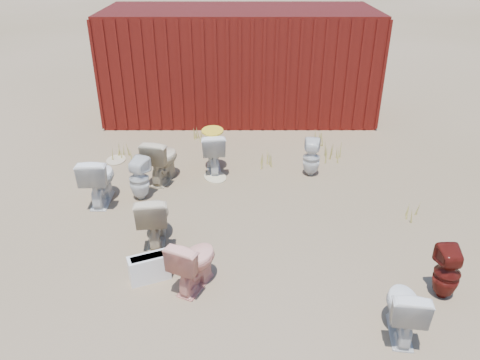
{
  "coord_description": "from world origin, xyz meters",
  "views": [
    {
      "loc": [
        -0.01,
        -5.65,
        3.85
      ],
      "look_at": [
        0.0,
        0.6,
        0.55
      ],
      "focal_mm": 35.0,
      "sensor_mm": 36.0,
      "label": 1
    }
  ],
  "objects_px": {
    "toilet_back_beige_right": "(162,159)",
    "toilet_back_beige_left": "(154,217)",
    "loose_tank": "(149,268)",
    "toilet_front_maroon": "(447,273)",
    "toilet_front_pink": "(194,261)",
    "toilet_back_yellowlid": "(213,151)",
    "shipping_container": "(240,63)",
    "toilet_back_e": "(311,158)",
    "toilet_front_a": "(99,179)",
    "toilet_front_c": "(403,308)",
    "toilet_back_a": "(139,179)"
  },
  "relations": [
    {
      "from": "toilet_back_beige_right",
      "to": "toilet_back_beige_left",
      "type": "bearing_deg",
      "value": 110.54
    },
    {
      "from": "toilet_back_beige_right",
      "to": "loose_tank",
      "type": "distance_m",
      "value": 2.71
    },
    {
      "from": "toilet_front_maroon",
      "to": "toilet_front_pink",
      "type": "bearing_deg",
      "value": -5.33
    },
    {
      "from": "toilet_back_yellowlid",
      "to": "shipping_container",
      "type": "bearing_deg",
      "value": -104.91
    },
    {
      "from": "toilet_front_maroon",
      "to": "toilet_back_e",
      "type": "bearing_deg",
      "value": -71.78
    },
    {
      "from": "toilet_front_pink",
      "to": "toilet_front_a",
      "type": "bearing_deg",
      "value": -24.83
    },
    {
      "from": "toilet_front_pink",
      "to": "toilet_back_yellowlid",
      "type": "height_order",
      "value": "toilet_back_yellowlid"
    },
    {
      "from": "toilet_back_e",
      "to": "toilet_front_maroon",
      "type": "bearing_deg",
      "value": 118.49
    },
    {
      "from": "toilet_front_a",
      "to": "toilet_back_e",
      "type": "xyz_separation_m",
      "value": [
        3.51,
        0.94,
        -0.07
      ]
    },
    {
      "from": "toilet_front_c",
      "to": "toilet_back_yellowlid",
      "type": "bearing_deg",
      "value": -52.83
    },
    {
      "from": "toilet_front_c",
      "to": "toilet_back_a",
      "type": "bearing_deg",
      "value": -33.2
    },
    {
      "from": "toilet_back_beige_right",
      "to": "toilet_front_maroon",
      "type": "bearing_deg",
      "value": 157.08
    },
    {
      "from": "toilet_front_c",
      "to": "toilet_back_e",
      "type": "relative_size",
      "value": 1.04
    },
    {
      "from": "toilet_back_beige_right",
      "to": "toilet_back_yellowlid",
      "type": "relative_size",
      "value": 1.05
    },
    {
      "from": "shipping_container",
      "to": "toilet_back_e",
      "type": "distance_m",
      "value": 3.68
    },
    {
      "from": "toilet_front_c",
      "to": "toilet_back_e",
      "type": "xyz_separation_m",
      "value": [
        -0.46,
        3.78,
        -0.01
      ]
    },
    {
      "from": "shipping_container",
      "to": "toilet_front_c",
      "type": "height_order",
      "value": "shipping_container"
    },
    {
      "from": "toilet_back_yellowlid",
      "to": "toilet_front_a",
      "type": "bearing_deg",
      "value": 26.43
    },
    {
      "from": "toilet_back_a",
      "to": "toilet_back_e",
      "type": "xyz_separation_m",
      "value": [
        2.89,
        0.85,
        -0.02
      ]
    },
    {
      "from": "toilet_back_yellowlid",
      "to": "toilet_back_e",
      "type": "xyz_separation_m",
      "value": [
        1.75,
        -0.18,
        -0.05
      ]
    },
    {
      "from": "toilet_front_pink",
      "to": "toilet_back_yellowlid",
      "type": "bearing_deg",
      "value": -65.5
    },
    {
      "from": "toilet_back_e",
      "to": "toilet_front_c",
      "type": "bearing_deg",
      "value": 105.57
    },
    {
      "from": "toilet_front_a",
      "to": "toilet_back_a",
      "type": "xyz_separation_m",
      "value": [
        0.62,
        0.1,
        -0.05
      ]
    },
    {
      "from": "shipping_container",
      "to": "toilet_front_a",
      "type": "height_order",
      "value": "shipping_container"
    },
    {
      "from": "toilet_front_pink",
      "to": "toilet_back_beige_right",
      "type": "distance_m",
      "value": 2.91
    },
    {
      "from": "toilet_front_pink",
      "to": "toilet_back_beige_right",
      "type": "bearing_deg",
      "value": -48.35
    },
    {
      "from": "toilet_back_a",
      "to": "loose_tank",
      "type": "distance_m",
      "value": 2.11
    },
    {
      "from": "toilet_back_beige_left",
      "to": "toilet_back_e",
      "type": "bearing_deg",
      "value": -145.74
    },
    {
      "from": "toilet_back_yellowlid",
      "to": "toilet_back_e",
      "type": "height_order",
      "value": "toilet_back_yellowlid"
    },
    {
      "from": "shipping_container",
      "to": "toilet_front_c",
      "type": "distance_m",
      "value": 7.38
    },
    {
      "from": "toilet_back_e",
      "to": "loose_tank",
      "type": "relative_size",
      "value": 1.34
    },
    {
      "from": "toilet_front_c",
      "to": "shipping_container",
      "type": "bearing_deg",
      "value": -68.37
    },
    {
      "from": "shipping_container",
      "to": "toilet_back_e",
      "type": "bearing_deg",
      "value": -69.2
    },
    {
      "from": "toilet_back_e",
      "to": "loose_tank",
      "type": "distance_m",
      "value": 3.76
    },
    {
      "from": "shipping_container",
      "to": "toilet_back_e",
      "type": "xyz_separation_m",
      "value": [
        1.27,
        -3.34,
        -0.86
      ]
    },
    {
      "from": "toilet_front_c",
      "to": "toilet_back_a",
      "type": "height_order",
      "value": "toilet_back_a"
    },
    {
      "from": "toilet_front_pink",
      "to": "loose_tank",
      "type": "xyz_separation_m",
      "value": [
        -0.58,
        0.11,
        -0.18
      ]
    },
    {
      "from": "toilet_back_beige_left",
      "to": "toilet_front_maroon",
      "type": "bearing_deg",
      "value": 156.88
    },
    {
      "from": "toilet_back_beige_left",
      "to": "toilet_back_beige_right",
      "type": "bearing_deg",
      "value": -90.51
    },
    {
      "from": "toilet_front_a",
      "to": "toilet_front_maroon",
      "type": "height_order",
      "value": "toilet_front_a"
    },
    {
      "from": "toilet_front_pink",
      "to": "toilet_back_a",
      "type": "bearing_deg",
      "value": -37.78
    },
    {
      "from": "toilet_back_e",
      "to": "toilet_back_beige_left",
      "type": "bearing_deg",
      "value": 48.47
    },
    {
      "from": "loose_tank",
      "to": "shipping_container",
      "type": "bearing_deg",
      "value": 57.14
    },
    {
      "from": "shipping_container",
      "to": "toilet_front_pink",
      "type": "relative_size",
      "value": 8.37
    },
    {
      "from": "toilet_front_pink",
      "to": "toilet_back_beige_right",
      "type": "height_order",
      "value": "toilet_back_beige_right"
    },
    {
      "from": "toilet_front_c",
      "to": "toilet_back_beige_left",
      "type": "distance_m",
      "value": 3.39
    },
    {
      "from": "toilet_front_pink",
      "to": "shipping_container",
      "type": "bearing_deg",
      "value": -69.25
    },
    {
      "from": "toilet_front_a",
      "to": "toilet_front_pink",
      "type": "distance_m",
      "value": 2.66
    },
    {
      "from": "shipping_container",
      "to": "toilet_front_pink",
      "type": "distance_m",
      "value": 6.42
    },
    {
      "from": "shipping_container",
      "to": "toilet_front_c",
      "type": "xyz_separation_m",
      "value": [
        1.73,
        -7.12,
        -0.85
      ]
    }
  ]
}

